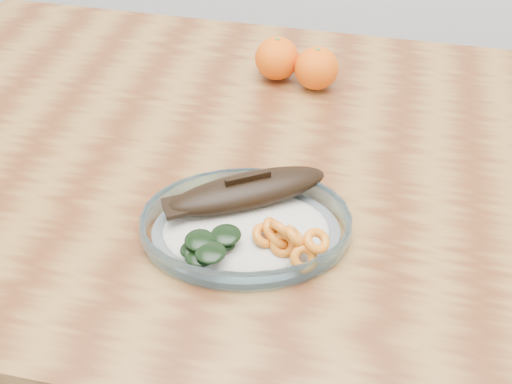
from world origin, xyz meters
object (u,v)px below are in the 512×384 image
(orange_left, at_px, (277,58))
(plated_meal, at_px, (246,224))
(orange_right, at_px, (316,68))
(dining_table, at_px, (250,207))

(orange_left, bearing_deg, plated_meal, -85.15)
(orange_left, relative_size, orange_right, 1.02)
(dining_table, distance_m, orange_left, 0.26)
(plated_meal, bearing_deg, dining_table, 87.87)
(plated_meal, xyz_separation_m, orange_right, (0.04, 0.36, 0.02))
(dining_table, relative_size, orange_right, 16.72)
(dining_table, relative_size, orange_left, 16.37)
(dining_table, distance_m, plated_meal, 0.19)
(dining_table, height_order, orange_left, orange_left)
(plated_meal, height_order, orange_left, plated_meal)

